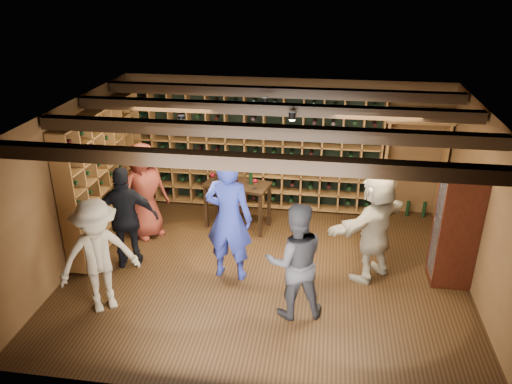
# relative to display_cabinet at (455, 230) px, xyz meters

# --- Properties ---
(ground) EXTENTS (6.00, 6.00, 0.00)m
(ground) POSITION_rel_display_cabinet_xyz_m (-2.71, -0.20, -0.86)
(ground) COLOR #331E0E
(ground) RESTS_ON ground
(room_shell) EXTENTS (6.00, 6.00, 6.00)m
(room_shell) POSITION_rel_display_cabinet_xyz_m (-2.71, -0.15, 1.56)
(room_shell) COLOR brown
(room_shell) RESTS_ON ground
(wine_rack_back) EXTENTS (4.65, 0.30, 2.20)m
(wine_rack_back) POSITION_rel_display_cabinet_xyz_m (-3.24, 2.13, 0.29)
(wine_rack_back) COLOR brown
(wine_rack_back) RESTS_ON ground
(wine_rack_left) EXTENTS (0.30, 2.65, 2.20)m
(wine_rack_left) POSITION_rel_display_cabinet_xyz_m (-5.54, 0.62, 0.29)
(wine_rack_left) COLOR brown
(wine_rack_left) RESTS_ON ground
(crate_shelf) EXTENTS (1.20, 0.32, 2.07)m
(crate_shelf) POSITION_rel_display_cabinet_xyz_m (-0.31, 2.12, 0.71)
(crate_shelf) COLOR brown
(crate_shelf) RESTS_ON ground
(display_cabinet) EXTENTS (0.55, 0.50, 1.75)m
(display_cabinet) POSITION_rel_display_cabinet_xyz_m (0.00, 0.00, 0.00)
(display_cabinet) COLOR #39130B
(display_cabinet) RESTS_ON ground
(man_blue_shirt) EXTENTS (0.76, 0.54, 1.93)m
(man_blue_shirt) POSITION_rel_display_cabinet_xyz_m (-3.25, -0.34, 0.11)
(man_blue_shirt) COLOR navy
(man_blue_shirt) RESTS_ON ground
(man_grey_suit) EXTENTS (0.92, 0.80, 1.63)m
(man_grey_suit) POSITION_rel_display_cabinet_xyz_m (-2.22, -1.11, -0.04)
(man_grey_suit) COLOR black
(man_grey_suit) RESTS_ON ground
(guest_red_floral) EXTENTS (0.93, 0.98, 1.69)m
(guest_red_floral) POSITION_rel_display_cabinet_xyz_m (-4.92, 0.70, -0.01)
(guest_red_floral) COLOR maroon
(guest_red_floral) RESTS_ON ground
(guest_woman_black) EXTENTS (1.03, 0.62, 1.65)m
(guest_woman_black) POSITION_rel_display_cabinet_xyz_m (-4.85, -0.29, -0.03)
(guest_woman_black) COLOR black
(guest_woman_black) RESTS_ON ground
(guest_khaki) EXTENTS (1.21, 1.11, 1.63)m
(guest_khaki) POSITION_rel_display_cabinet_xyz_m (-4.81, -1.38, -0.04)
(guest_khaki) COLOR #83735A
(guest_khaki) RESTS_ON ground
(guest_beige) EXTENTS (1.46, 1.55, 1.74)m
(guest_beige) POSITION_rel_display_cabinet_xyz_m (-1.14, -0.04, 0.01)
(guest_beige) COLOR tan
(guest_beige) RESTS_ON ground
(tasting_table) EXTENTS (1.21, 0.78, 1.13)m
(tasting_table) POSITION_rel_display_cabinet_xyz_m (-3.42, 1.24, -0.11)
(tasting_table) COLOR black
(tasting_table) RESTS_ON ground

